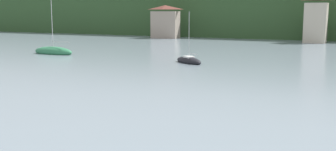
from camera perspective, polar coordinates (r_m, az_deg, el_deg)
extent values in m
cube|color=#2D4C28|center=(135.91, 21.80, 8.02)|extent=(352.00, 68.47, 12.62)
ellipsoid|color=#2D4C28|center=(154.24, 18.13, 7.53)|extent=(246.40, 47.93, 34.63)
cube|color=gray|center=(106.18, -0.38, 7.01)|extent=(6.98, 3.07, 6.80)
pyramid|color=brown|center=(106.12, -0.38, 9.38)|extent=(7.33, 3.22, 1.07)
cube|color=#BCB29E|center=(95.89, 19.69, 6.84)|extent=(4.59, 3.95, 8.60)
ellipsoid|color=black|center=(55.13, 2.89, 2.00)|extent=(5.30, 4.34, 1.13)
cylinder|color=#B7B7BC|center=(54.83, 2.91, 5.55)|extent=(0.06, 0.06, 6.21)
cylinder|color=#ADADB2|center=(54.14, 3.49, 3.00)|extent=(1.76, 1.20, 0.06)
cube|color=silver|center=(55.07, 2.89, 2.50)|extent=(1.73, 1.62, 0.34)
ellipsoid|color=#2D754C|center=(69.05, -15.54, 3.18)|extent=(7.51, 2.33, 1.66)
cylinder|color=#B7B7BC|center=(68.76, -15.73, 7.63)|extent=(0.09, 0.09, 9.82)
cylinder|color=#ADADB2|center=(67.82, -14.59, 4.50)|extent=(3.26, 0.13, 0.08)
sphere|color=orange|center=(75.76, -15.51, 3.37)|extent=(0.59, 0.59, 0.59)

